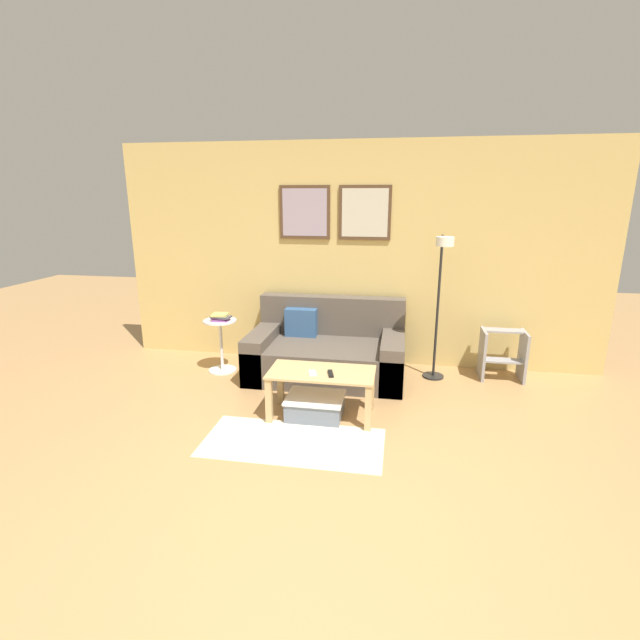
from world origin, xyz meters
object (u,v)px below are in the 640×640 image
object	(u,v)px
side_table	(221,341)
couch	(327,351)
coffee_table	(322,380)
remote_control	(331,374)
step_stool	(503,353)
floor_lamp	(440,288)
book_stack	(221,317)
cell_phone	(312,373)
storage_bin	(315,406)

from	to	relation	value
side_table	couch	bearing A→B (deg)	4.96
coffee_table	remote_control	bearing A→B (deg)	-35.56
side_table	step_stool	distance (m)	3.13
floor_lamp	book_stack	size ratio (longest dim) A/B	6.81
remote_control	cell_phone	size ratio (longest dim) A/B	1.07
side_table	step_stool	xyz separation A→B (m)	(3.11, 0.31, -0.07)
book_stack	step_stool	bearing A→B (deg)	5.90
side_table	step_stool	size ratio (longest dim) A/B	1.11
cell_phone	coffee_table	bearing A→B (deg)	22.46
floor_lamp	remote_control	size ratio (longest dim) A/B	10.49
storage_bin	floor_lamp	distance (m)	1.77
couch	remote_control	distance (m)	1.12
coffee_table	floor_lamp	size ratio (longest dim) A/B	0.61
storage_bin	book_stack	distance (m)	1.64
storage_bin	remote_control	bearing A→B (deg)	-18.56
couch	book_stack	xyz separation A→B (m)	(-1.19, -0.11, 0.37)
storage_bin	floor_lamp	xyz separation A→B (m)	(1.13, 0.98, 0.94)
coffee_table	cell_phone	bearing A→B (deg)	-140.21
book_stack	cell_phone	world-z (taller)	book_stack
storage_bin	remote_control	xyz separation A→B (m)	(0.15, -0.05, 0.35)
side_table	cell_phone	bearing A→B (deg)	-38.02
cell_phone	step_stool	size ratio (longest dim) A/B	0.26
floor_lamp	side_table	xyz separation A→B (m)	(-2.39, -0.05, -0.68)
floor_lamp	step_stool	bearing A→B (deg)	19.49
coffee_table	side_table	size ratio (longest dim) A/B	1.57
floor_lamp	cell_phone	size ratio (longest dim) A/B	11.24
side_table	book_stack	size ratio (longest dim) A/B	2.62
book_stack	remote_control	bearing A→B (deg)	-34.80
couch	side_table	xyz separation A→B (m)	(-1.20, -0.10, 0.09)
storage_bin	step_stool	world-z (taller)	step_stool
coffee_table	storage_bin	distance (m)	0.25
remote_control	side_table	bearing A→B (deg)	130.76
couch	book_stack	distance (m)	1.25
book_stack	coffee_table	bearing A→B (deg)	-34.74
book_stack	cell_phone	distance (m)	1.57
couch	coffee_table	distance (m)	1.03
floor_lamp	step_stool	size ratio (longest dim) A/B	2.90
remote_control	step_stool	size ratio (longest dim) A/B	0.28
floor_lamp	side_table	distance (m)	2.48
floor_lamp	remote_control	xyz separation A→B (m)	(-0.98, -1.03, -0.60)
side_table	remote_control	world-z (taller)	side_table
floor_lamp	remote_control	bearing A→B (deg)	-133.49
remote_control	cell_phone	xyz separation A→B (m)	(-0.16, 0.01, -0.01)
floor_lamp	cell_phone	bearing A→B (deg)	-138.07
storage_bin	floor_lamp	bearing A→B (deg)	41.05
storage_bin	remote_control	distance (m)	0.38
floor_lamp	couch	bearing A→B (deg)	177.45
couch	step_stool	distance (m)	1.92
couch	side_table	distance (m)	1.21
cell_phone	floor_lamp	bearing A→B (deg)	24.60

